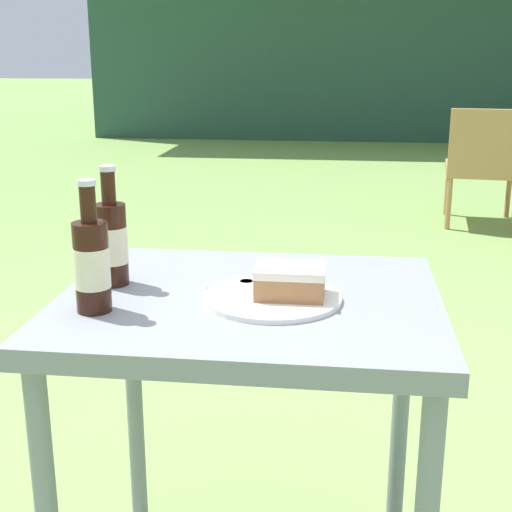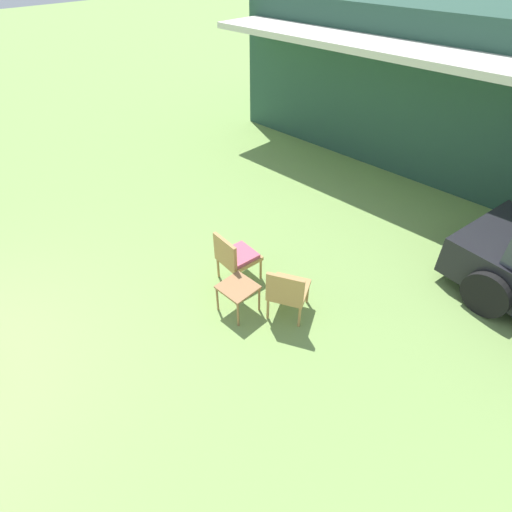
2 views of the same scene
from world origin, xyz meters
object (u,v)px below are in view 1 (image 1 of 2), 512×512
object	(u,v)px
cola_bottle_near	(111,241)
patio_table	(250,340)
cake_on_plate	(281,289)
cola_bottle_far	(92,263)
wicker_chair_cushioned	(484,161)

from	to	relation	value
cola_bottle_near	patio_table	bearing A→B (deg)	-7.16
cake_on_plate	cola_bottle_near	bearing A→B (deg)	170.63
cola_bottle_far	cake_on_plate	bearing A→B (deg)	16.27
cake_on_plate	cola_bottle_near	xyz separation A→B (m)	(-0.34, 0.06, 0.07)
patio_table	cake_on_plate	distance (m)	0.13
patio_table	cola_bottle_near	xyz separation A→B (m)	(-0.28, 0.04, 0.18)
cake_on_plate	wicker_chair_cushioned	bearing A→B (deg)	74.31
cake_on_plate	cola_bottle_far	size ratio (longest dim) A/B	1.09
patio_table	cola_bottle_far	distance (m)	0.34
wicker_chair_cushioned	cake_on_plate	distance (m)	3.91
patio_table	cola_bottle_near	distance (m)	0.34
wicker_chair_cushioned	patio_table	world-z (taller)	wicker_chair_cushioned
cake_on_plate	cola_bottle_near	size ratio (longest dim) A/B	1.09
patio_table	cola_bottle_near	bearing A→B (deg)	172.84
wicker_chair_cushioned	cake_on_plate	xyz separation A→B (m)	(-1.05, -3.76, 0.30)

